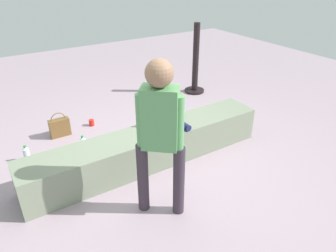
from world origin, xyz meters
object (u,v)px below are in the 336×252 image
Objects in this scene: cake_box_white at (180,121)px; handbag_brown_canvas at (60,127)px; water_bottle_far_side at (83,144)px; party_cup_red at (92,123)px; adult_standing at (160,128)px; handbag_black_leather at (161,131)px; gift_bag at (168,99)px; cake_plate at (150,130)px; water_bottle_near_gift at (27,154)px; child_seated at (175,109)px.

handbag_brown_canvas is at bearing 159.31° from cake_box_white.
water_bottle_far_side is 2.41× the size of party_cup_red.
adult_standing is 4.92× the size of handbag_black_leather.
adult_standing is 2.59m from gift_bag.
water_bottle_near_gift is at bearing 146.79° from cake_plate.
adult_standing reaches higher than water_bottle_far_side.
cake_plate is 1.48m from handbag_brown_canvas.
water_bottle_far_side is (0.66, -0.15, 0.00)m from water_bottle_near_gift.
water_bottle_far_side is 1.05m from handbag_black_leather.
gift_bag is 1.81m from handbag_brown_canvas.
handbag_brown_canvas is (-0.43, 2.01, -0.79)m from adult_standing.
child_seated is at bearing 48.98° from adult_standing.
adult_standing reaches higher than gift_bag.
water_bottle_near_gift is 0.66m from handbag_brown_canvas.
handbag_brown_canvas is (0.52, 0.41, 0.03)m from water_bottle_near_gift.
handbag_brown_canvas reaches higher than gift_bag.
handbag_black_leather is at bearing -127.61° from gift_bag.
cake_plate is at bearing -58.96° from handbag_brown_canvas.
cake_box_white is at bearing -5.32° from water_bottle_near_gift.
party_cup_red is 0.49m from handbag_brown_canvas.
adult_standing reaches higher than cake_plate.
adult_standing is 1.63m from handbag_black_leather.
child_seated is 0.70m from handbag_black_leather.
water_bottle_near_gift is at bearing -141.79° from handbag_brown_canvas.
water_bottle_near_gift is (-2.33, -0.44, -0.02)m from gift_bag.
water_bottle_far_side is (-0.61, 0.68, -0.34)m from cake_plate.
child_seated is 1.44× the size of cake_box_white.
water_bottle_near_gift is 2.33× the size of party_cup_red.
cake_plate is 1.14m from cake_box_white.
child_seated reaches higher than party_cup_red.
water_bottle_far_side is 0.71m from party_cup_red.
gift_bag is 3.02× the size of party_cup_red.
party_cup_red is 1.32m from cake_box_white.
child_seated is at bearing -65.38° from party_cup_red.
handbag_black_leather reaches higher than gift_bag.
water_bottle_near_gift is (-0.95, 1.60, -0.82)m from adult_standing.
gift_bag is (1.06, 1.27, -0.32)m from cake_plate.
cake_plate is 0.67× the size of cake_box_white.
handbag_brown_canvas is (-0.75, 1.24, -0.31)m from cake_plate.
cake_box_white is at bearing 36.10° from cake_plate.
water_bottle_near_gift is 0.65× the size of cake_box_white.
party_cup_red is 0.26× the size of handbag_brown_canvas.
child_seated is 2.20× the size of water_bottle_near_gift.
cake_plate is 0.99× the size of water_bottle_far_side.
cake_plate is at bearing -133.52° from handbag_black_leather.
child_seated is at bearing -129.25° from cake_box_white.
handbag_black_leather is at bearing -13.28° from water_bottle_far_side.
water_bottle_near_gift is 0.97× the size of water_bottle_far_side.
water_bottle_near_gift is at bearing 166.87° from water_bottle_far_side.
gift_bag is 1.77m from water_bottle_far_side.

